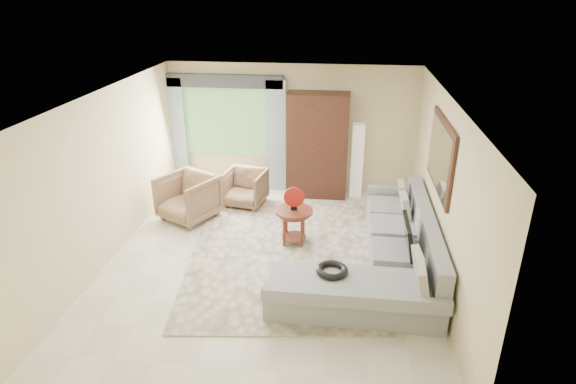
# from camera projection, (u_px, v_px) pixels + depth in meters

# --- Properties ---
(ground) EXTENTS (6.00, 6.00, 0.00)m
(ground) POSITION_uv_depth(u_px,v_px,m) (270.00, 261.00, 7.58)
(ground) COLOR silver
(ground) RESTS_ON ground
(area_rug) EXTENTS (3.43, 4.31, 0.02)m
(area_rug) POSITION_uv_depth(u_px,v_px,m) (285.00, 253.00, 7.77)
(area_rug) COLOR beige
(area_rug) RESTS_ON ground
(sectional_sofa) EXTENTS (2.30, 3.46, 0.90)m
(sectional_sofa) POSITION_uv_depth(u_px,v_px,m) (387.00, 259.00, 7.10)
(sectional_sofa) COLOR gray
(sectional_sofa) RESTS_ON ground
(tv_screen) EXTENTS (0.14, 0.74, 0.48)m
(tv_screen) POSITION_uv_depth(u_px,v_px,m) (408.00, 236.00, 6.84)
(tv_screen) COLOR black
(tv_screen) RESTS_ON sectional_sofa
(garden_hose) EXTENTS (0.43, 0.43, 0.09)m
(garden_hose) POSITION_uv_depth(u_px,v_px,m) (332.00, 270.00, 6.34)
(garden_hose) COLOR black
(garden_hose) RESTS_ON sectional_sofa
(coffee_table) EXTENTS (0.62, 0.62, 0.62)m
(coffee_table) POSITION_uv_depth(u_px,v_px,m) (294.00, 226.00, 7.97)
(coffee_table) COLOR #431B12
(coffee_table) RESTS_ON ground
(red_disc) EXTENTS (0.34, 0.06, 0.34)m
(red_disc) POSITION_uv_depth(u_px,v_px,m) (294.00, 197.00, 7.76)
(red_disc) COLOR #9F170F
(red_disc) RESTS_ON coffee_table
(armchair_left) EXTENTS (1.23, 1.24, 0.84)m
(armchair_left) POSITION_uv_depth(u_px,v_px,m) (188.00, 197.00, 8.79)
(armchair_left) COLOR #937250
(armchair_left) RESTS_ON ground
(armchair_right) EXTENTS (0.87, 0.89, 0.70)m
(armchair_right) POSITION_uv_depth(u_px,v_px,m) (245.00, 188.00, 9.38)
(armchair_right) COLOR #816546
(armchair_right) RESTS_ON ground
(potted_plant) EXTENTS (0.55, 0.49, 0.53)m
(potted_plant) POSITION_uv_depth(u_px,v_px,m) (182.00, 177.00, 10.12)
(potted_plant) COLOR #999999
(potted_plant) RESTS_ON ground
(armoire) EXTENTS (1.20, 0.55, 2.10)m
(armoire) POSITION_uv_depth(u_px,v_px,m) (317.00, 146.00, 9.57)
(armoire) COLOR black
(armoire) RESTS_ON ground
(floor_lamp) EXTENTS (0.24, 0.24, 1.50)m
(floor_lamp) POSITION_uv_depth(u_px,v_px,m) (357.00, 160.00, 9.65)
(floor_lamp) COLOR silver
(floor_lamp) RESTS_ON ground
(window) EXTENTS (1.80, 0.04, 1.40)m
(window) POSITION_uv_depth(u_px,v_px,m) (226.00, 122.00, 9.87)
(window) COLOR #669E59
(window) RESTS_ON wall_back
(curtain_left) EXTENTS (0.40, 0.08, 2.30)m
(curtain_left) POSITION_uv_depth(u_px,v_px,m) (177.00, 133.00, 10.00)
(curtain_left) COLOR #9EB7CC
(curtain_left) RESTS_ON ground
(curtain_right) EXTENTS (0.40, 0.08, 2.30)m
(curtain_right) POSITION_uv_depth(u_px,v_px,m) (276.00, 137.00, 9.77)
(curtain_right) COLOR #9EB7CC
(curtain_right) RESTS_ON ground
(valance) EXTENTS (2.40, 0.12, 0.26)m
(valance) POSITION_uv_depth(u_px,v_px,m) (223.00, 81.00, 9.47)
(valance) COLOR #1E232D
(valance) RESTS_ON wall_back
(wall_mirror) EXTENTS (0.05, 1.70, 1.05)m
(wall_mirror) POSITION_uv_depth(u_px,v_px,m) (440.00, 155.00, 6.92)
(wall_mirror) COLOR black
(wall_mirror) RESTS_ON wall_right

